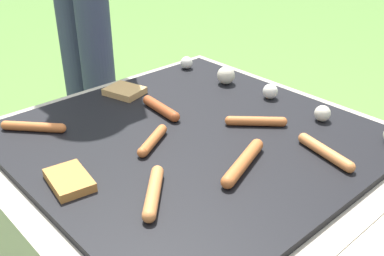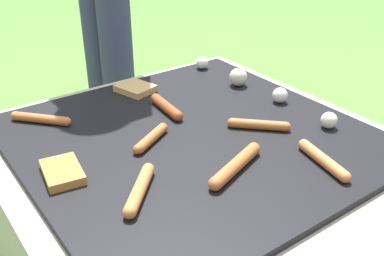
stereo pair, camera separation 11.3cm
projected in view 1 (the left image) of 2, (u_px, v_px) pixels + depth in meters
The scene contains 11 objects.
grill at pixel (192, 203), 1.24m from camera, with size 0.94×0.94×0.43m.
sausage_front_center at pixel (243, 162), 1.00m from camera, with size 0.09×0.19×0.03m.
sausage_front_left at pixel (154, 192), 0.90m from camera, with size 0.13×0.13×0.03m.
sausage_front_right at pixel (33, 127), 1.16m from camera, with size 0.14×0.12×0.02m.
sausage_mid_left at pixel (256, 121), 1.18m from camera, with size 0.12×0.12×0.03m.
sausage_mid_right at pixel (325, 152), 1.04m from camera, with size 0.17×0.06×0.03m.
sausage_back_center at pixel (161, 108), 1.25m from camera, with size 0.16×0.04×0.03m.
sausage_back_right at pixel (153, 140), 1.09m from camera, with size 0.08×0.13×0.02m.
bread_slice_center at pixel (69, 180), 0.95m from camera, with size 0.13×0.10×0.02m.
bread_slice_right at pixel (125, 91), 1.36m from camera, with size 0.13×0.11×0.02m.
mushroom_row at pixel (262, 89), 1.34m from camera, with size 0.77×0.08×0.06m.
Camera 1 is at (0.74, -0.67, 0.99)m, focal length 42.00 mm.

